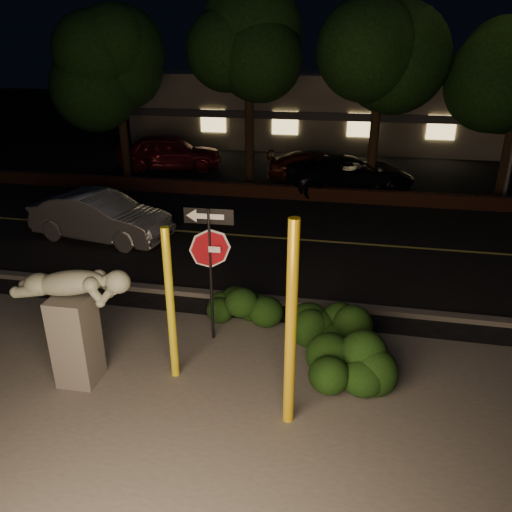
# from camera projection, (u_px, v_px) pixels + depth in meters

# --- Properties ---
(ground) EXTENTS (90.00, 90.00, 0.00)m
(ground) POSITION_uv_depth(u_px,v_px,m) (299.00, 210.00, 18.01)
(ground) COLOR black
(ground) RESTS_ON ground
(patio) EXTENTS (14.00, 6.00, 0.02)m
(patio) POSITION_uv_depth(u_px,v_px,m) (217.00, 413.00, 8.09)
(patio) COLOR #4C4944
(patio) RESTS_ON ground
(road) EXTENTS (80.00, 8.00, 0.01)m
(road) POSITION_uv_depth(u_px,v_px,m) (287.00, 239.00, 15.30)
(road) COLOR black
(road) RESTS_ON ground
(lane_marking) EXTENTS (80.00, 0.12, 0.00)m
(lane_marking) POSITION_uv_depth(u_px,v_px,m) (287.00, 238.00, 15.30)
(lane_marking) COLOR #C5BD4F
(lane_marking) RESTS_ON road
(curb) EXTENTS (80.00, 0.25, 0.12)m
(curb) POSITION_uv_depth(u_px,v_px,m) (262.00, 299.00, 11.59)
(curb) COLOR #4C4944
(curb) RESTS_ON ground
(brick_wall) EXTENTS (40.00, 0.35, 0.50)m
(brick_wall) POSITION_uv_depth(u_px,v_px,m) (303.00, 193.00, 19.08)
(brick_wall) COLOR #4A2517
(brick_wall) RESTS_ON ground
(parking_lot) EXTENTS (40.00, 12.00, 0.01)m
(parking_lot) POSITION_uv_depth(u_px,v_px,m) (316.00, 166.00, 24.31)
(parking_lot) COLOR black
(parking_lot) RESTS_ON ground
(building) EXTENTS (22.00, 10.20, 4.00)m
(building) POSITION_uv_depth(u_px,v_px,m) (329.00, 105.00, 30.73)
(building) COLOR #6A6355
(building) RESTS_ON ground
(tree_far_a) EXTENTS (4.60, 4.60, 7.43)m
(tree_far_a) POSITION_uv_depth(u_px,v_px,m) (115.00, 48.00, 20.07)
(tree_far_a) COLOR black
(tree_far_a) RESTS_ON ground
(tree_far_b) EXTENTS (5.20, 5.20, 8.41)m
(tree_far_b) POSITION_uv_depth(u_px,v_px,m) (249.00, 28.00, 18.97)
(tree_far_b) COLOR black
(tree_far_b) RESTS_ON ground
(tree_far_c) EXTENTS (4.80, 4.80, 7.84)m
(tree_far_c) POSITION_uv_depth(u_px,v_px,m) (383.00, 39.00, 17.85)
(tree_far_c) COLOR black
(tree_far_c) RESTS_ON ground
(yellow_pole_left) EXTENTS (0.14, 0.14, 2.85)m
(yellow_pole_left) POSITION_uv_depth(u_px,v_px,m) (171.00, 306.00, 8.47)
(yellow_pole_left) COLOR yellow
(yellow_pole_left) RESTS_ON ground
(yellow_pole_right) EXTENTS (0.17, 0.17, 3.40)m
(yellow_pole_right) POSITION_uv_depth(u_px,v_px,m) (291.00, 328.00, 7.29)
(yellow_pole_right) COLOR gold
(yellow_pole_right) RESTS_ON ground
(signpost) EXTENTS (0.94, 0.09, 2.76)m
(signpost) POSITION_uv_depth(u_px,v_px,m) (210.00, 249.00, 9.39)
(signpost) COLOR black
(signpost) RESTS_ON ground
(sculpture) EXTENTS (2.07, 0.66, 2.22)m
(sculpture) POSITION_uv_depth(u_px,v_px,m) (74.00, 313.00, 8.35)
(sculpture) COLOR #4C4944
(sculpture) RESTS_ON ground
(hedge_center) EXTENTS (2.02, 1.39, 0.96)m
(hedge_center) POSITION_uv_depth(u_px,v_px,m) (241.00, 302.00, 10.58)
(hedge_center) COLOR black
(hedge_center) RESTS_ON ground
(hedge_right) EXTENTS (1.65, 0.90, 1.08)m
(hedge_right) POSITION_uv_depth(u_px,v_px,m) (328.00, 320.00, 9.77)
(hedge_right) COLOR black
(hedge_right) RESTS_ON ground
(hedge_far_right) EXTENTS (1.70, 1.40, 1.02)m
(hedge_far_right) POSITION_uv_depth(u_px,v_px,m) (357.00, 364.00, 8.47)
(hedge_far_right) COLOR black
(hedge_far_right) RESTS_ON ground
(silver_sedan) EXTENTS (4.50, 2.16, 1.42)m
(silver_sedan) POSITION_uv_depth(u_px,v_px,m) (101.00, 217.00, 15.04)
(silver_sedan) COLOR #BABBBF
(silver_sedan) RESTS_ON ground
(parked_car_red) EXTENTS (5.17, 3.03, 1.65)m
(parked_car_red) POSITION_uv_depth(u_px,v_px,m) (169.00, 152.00, 23.44)
(parked_car_red) COLOR maroon
(parked_car_red) RESTS_ON ground
(parked_car_darkred) EXTENTS (4.60, 2.41, 1.27)m
(parked_car_darkred) POSITION_uv_depth(u_px,v_px,m) (318.00, 167.00, 21.40)
(parked_car_darkred) COLOR #42160E
(parked_car_darkred) RESTS_ON ground
(parked_car_dark) EXTENTS (5.57, 3.88, 1.41)m
(parked_car_dark) POSITION_uv_depth(u_px,v_px,m) (351.00, 174.00, 20.00)
(parked_car_dark) COLOR black
(parked_car_dark) RESTS_ON ground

